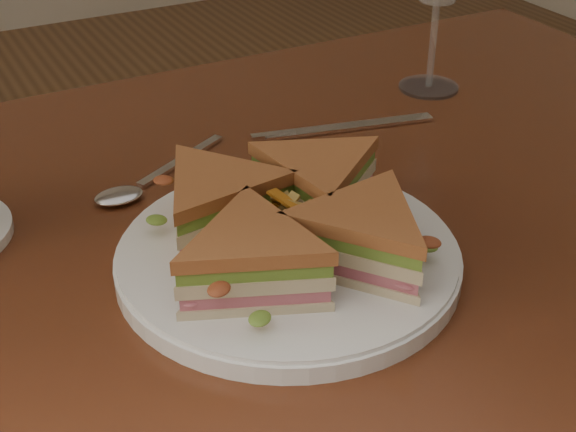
{
  "coord_description": "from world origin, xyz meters",
  "views": [
    {
      "loc": [
        -0.31,
        -0.56,
        1.15
      ],
      "look_at": [
        -0.05,
        -0.07,
        0.8
      ],
      "focal_mm": 50.0,
      "sensor_mm": 36.0,
      "label": 1
    }
  ],
  "objects_px": {
    "sandwich_wedges": "(288,221)",
    "spoon": "(135,187)",
    "plate": "(288,258)",
    "knife": "(337,129)",
    "table": "(298,297)"
  },
  "relations": [
    {
      "from": "plate",
      "to": "sandwich_wedges",
      "type": "xyz_separation_m",
      "value": [
        0.0,
        0.0,
        0.04
      ]
    },
    {
      "from": "table",
      "to": "plate",
      "type": "relative_size",
      "value": 4.11
    },
    {
      "from": "plate",
      "to": "sandwich_wedges",
      "type": "distance_m",
      "value": 0.04
    },
    {
      "from": "plate",
      "to": "knife",
      "type": "height_order",
      "value": "plate"
    },
    {
      "from": "table",
      "to": "plate",
      "type": "distance_m",
      "value": 0.14
    },
    {
      "from": "sandwich_wedges",
      "to": "table",
      "type": "bearing_deg",
      "value": 54.98
    },
    {
      "from": "sandwich_wedges",
      "to": "spoon",
      "type": "relative_size",
      "value": 1.77
    },
    {
      "from": "table",
      "to": "sandwich_wedges",
      "type": "xyz_separation_m",
      "value": [
        -0.05,
        -0.07,
        0.14
      ]
    },
    {
      "from": "spoon",
      "to": "sandwich_wedges",
      "type": "bearing_deg",
      "value": -97.29
    },
    {
      "from": "sandwich_wedges",
      "to": "knife",
      "type": "xyz_separation_m",
      "value": [
        0.18,
        0.21,
        -0.04
      ]
    },
    {
      "from": "table",
      "to": "plate",
      "type": "height_order",
      "value": "plate"
    },
    {
      "from": "table",
      "to": "plate",
      "type": "xyz_separation_m",
      "value": [
        -0.05,
        -0.07,
        0.11
      ]
    },
    {
      "from": "table",
      "to": "knife",
      "type": "bearing_deg",
      "value": 47.49
    },
    {
      "from": "plate",
      "to": "sandwich_wedges",
      "type": "height_order",
      "value": "sandwich_wedges"
    },
    {
      "from": "table",
      "to": "spoon",
      "type": "bearing_deg",
      "value": 137.09
    }
  ]
}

